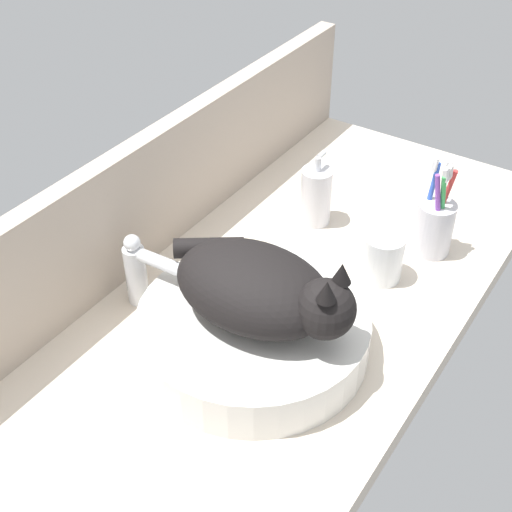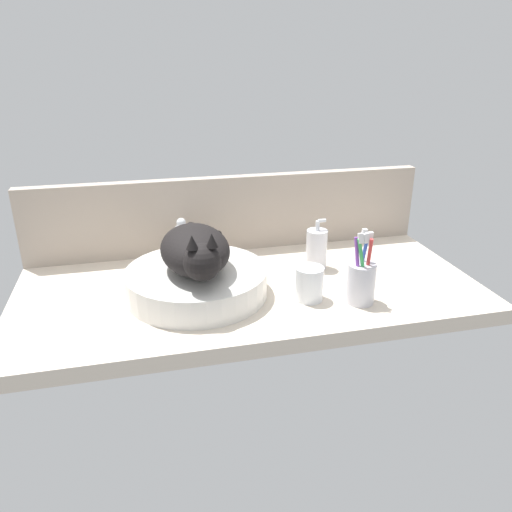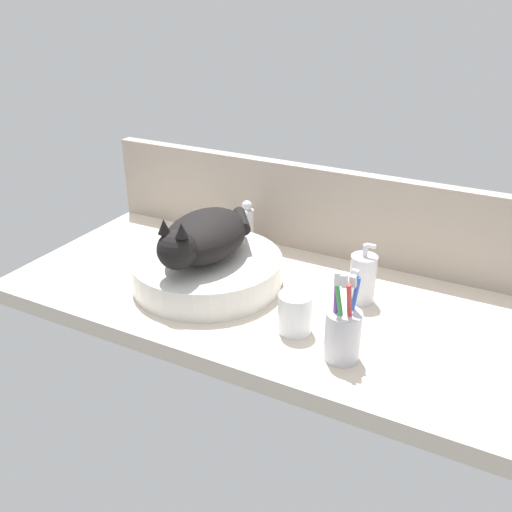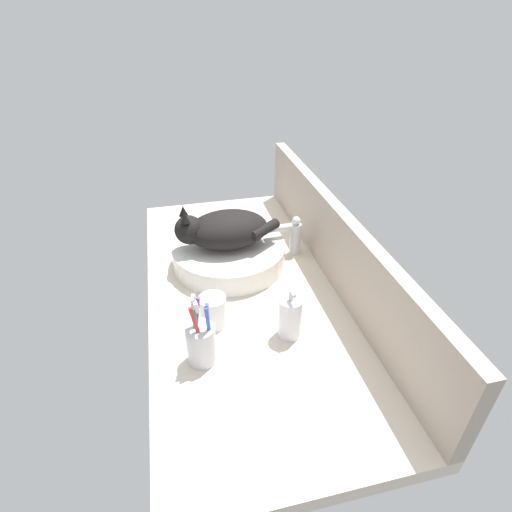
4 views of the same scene
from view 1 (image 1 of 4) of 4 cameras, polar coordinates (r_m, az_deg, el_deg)
name	(u,v)px [view 1 (image 1 of 4)]	position (r cm, az deg, el deg)	size (l,w,h in cm)	color
ground_plane	(285,301)	(124.59, 2.37, -3.59)	(121.90, 57.48, 4.00)	beige
backsplash_panel	(159,189)	(129.24, -7.73, 5.36)	(121.90, 3.60, 23.17)	#AD9E8E
sink_basin	(253,332)	(110.93, -0.22, -6.06)	(35.97, 35.97, 7.12)	silver
cat	(261,289)	(104.13, 0.43, -2.65)	(17.56, 32.38, 14.00)	black
faucet	(141,269)	(117.99, -9.21, -1.02)	(3.60, 11.85, 13.60)	silver
soap_dispenser	(316,196)	(137.15, 4.82, 4.83)	(5.97, 5.97, 14.71)	silver
toothbrush_cup	(434,225)	(132.86, 14.07, 2.39)	(6.96, 6.96, 18.71)	silver
water_glass	(382,259)	(125.96, 10.08, -0.27)	(7.14, 7.14, 8.67)	white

